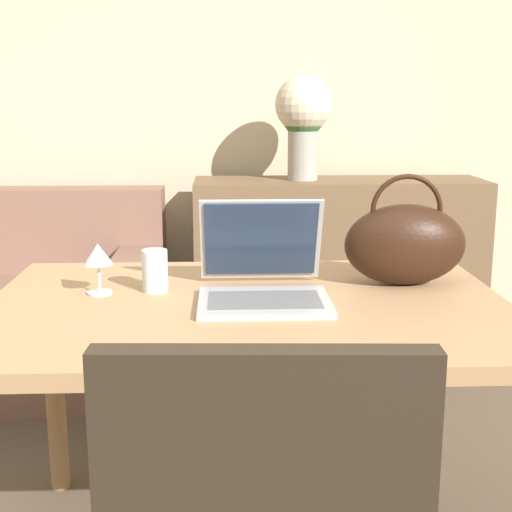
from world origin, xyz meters
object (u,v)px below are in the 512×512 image
at_px(wine_glass, 98,257).
at_px(flower_vase, 303,115).
at_px(laptop, 263,272).
at_px(handbag, 405,243).
at_px(drinking_glass, 155,271).

bearing_deg(wine_glass, flower_vase, 65.60).
height_order(laptop, wine_glass, laptop).
bearing_deg(flower_vase, handbag, -85.06).
bearing_deg(handbag, laptop, -165.41).
bearing_deg(handbag, flower_vase, 94.94).
distance_m(drinking_glass, wine_glass, 0.15).
xyz_separation_m(laptop, flower_vase, (0.27, 1.58, 0.36)).
bearing_deg(wine_glass, drinking_glass, 8.89).
relative_size(drinking_glass, handbag, 0.34).
height_order(laptop, flower_vase, flower_vase).
relative_size(drinking_glass, flower_vase, 0.23).
bearing_deg(flower_vase, wine_glass, -114.40).
bearing_deg(laptop, wine_glass, 174.71).
distance_m(wine_glass, flower_vase, 1.72).
bearing_deg(flower_vase, laptop, -99.67).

